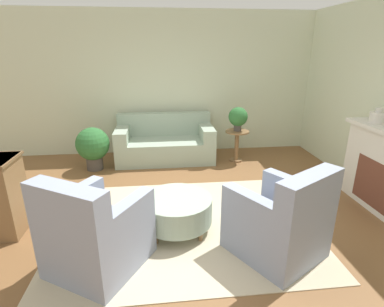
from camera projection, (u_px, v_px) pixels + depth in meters
The scene contains 11 objects.
ground_plane at pixel (185, 225), 3.73m from camera, with size 16.00×16.00×0.00m, color brown.
wall_back at pixel (171, 84), 6.06m from camera, with size 9.85×0.12×2.80m.
rug at pixel (185, 225), 3.72m from camera, with size 3.06×2.38×0.01m.
couch at pixel (165, 144), 5.88m from camera, with size 1.85×0.91×0.87m.
armchair_left at pixel (94, 235), 2.88m from camera, with size 1.11×1.13×1.00m.
armchair_right at pixel (281, 223), 3.08m from camera, with size 1.11×1.13×1.00m.
ottoman_table at pixel (177, 209), 3.54m from camera, with size 0.84×0.84×0.42m.
side_table at pixel (237, 141), 5.74m from camera, with size 0.45×0.45×0.61m.
vase_mantel_near at pixel (378, 117), 4.04m from camera, with size 0.21×0.21×0.20m.
potted_plant_on_side_table at pixel (238, 117), 5.59m from camera, with size 0.36×0.36×0.45m.
potted_plant_floor at pixel (93, 146), 5.32m from camera, with size 0.59×0.59×0.78m.
Camera 1 is at (-0.27, -3.21, 2.07)m, focal length 28.00 mm.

